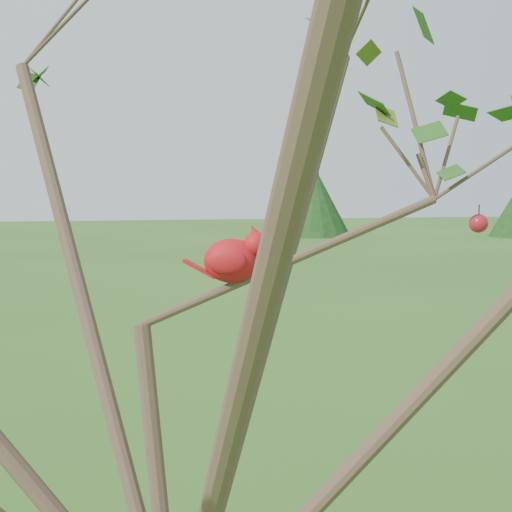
# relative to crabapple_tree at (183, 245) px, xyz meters

# --- Properties ---
(crabapple_tree) EXTENTS (2.35, 2.05, 2.95)m
(crabapple_tree) POSITION_rel_crabapple_tree_xyz_m (0.00, 0.00, 0.00)
(crabapple_tree) COLOR #402E22
(crabapple_tree) RESTS_ON ground
(cardinal) EXTENTS (0.19, 0.11, 0.13)m
(cardinal) POSITION_rel_crabapple_tree_xyz_m (0.11, 0.11, -0.04)
(cardinal) COLOR red
(cardinal) RESTS_ON ground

